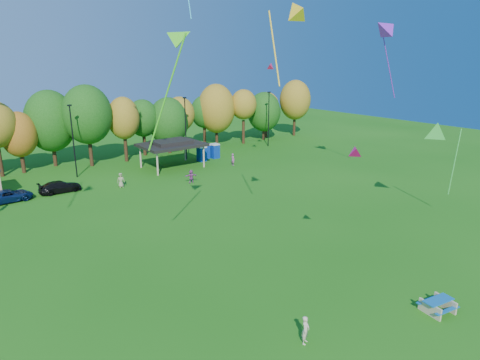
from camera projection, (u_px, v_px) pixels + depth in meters
ground at (280, 348)px, 22.38m from camera, size 160.00×160.00×0.00m
tree_line at (35, 127)px, 54.84m from camera, size 93.57×10.55×11.15m
lamp_posts at (73, 139)px, 52.68m from camera, size 64.50×0.25×9.09m
pavilion at (172, 144)px, 57.87m from camera, size 8.20×6.20×3.77m
porta_potties at (207, 152)px, 63.10m from camera, size 3.75×2.22×2.18m
picnic_table at (438, 305)px, 25.43m from camera, size 2.12×1.85×0.82m
kite_flyer at (305, 330)px, 22.56m from camera, size 0.70×0.61×1.60m
car_c at (9, 196)px, 44.71m from camera, size 4.77×2.41×1.29m
car_d at (60, 187)px, 47.79m from camera, size 4.53×1.87×1.31m
far_person_1 at (233, 159)px, 59.61m from camera, size 0.44×0.64×1.68m
far_person_2 at (121, 180)px, 49.62m from camera, size 0.91×0.67×1.71m
far_person_4 at (191, 176)px, 51.26m from camera, size 1.59×0.91×1.64m
kite_2 at (181, 39)px, 25.37m from camera, size 3.95×2.89×7.36m
kite_3 at (437, 129)px, 37.38m from camera, size 4.52×3.41×7.80m
kite_4 at (383, 28)px, 44.10m from camera, size 5.25×2.66×8.74m
kite_6 at (356, 151)px, 26.11m from camera, size 1.52×1.52×1.24m
kite_7 at (271, 65)px, 51.61m from camera, size 1.60×1.55×1.29m
kite_10 at (295, 11)px, 26.07m from camera, size 1.78×3.39×5.53m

